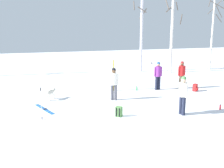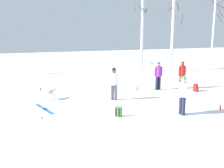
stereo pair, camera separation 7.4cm
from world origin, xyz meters
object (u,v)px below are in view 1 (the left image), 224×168
Objects in this scene: person_1 at (114,82)px; backpack_1 at (195,88)px; person_2 at (182,73)px; dog at (51,92)px; backpack_0 at (119,112)px; ski_poles_1 at (41,103)px; person_3 at (158,74)px; ski_pair_lying_0 at (44,109)px; water_bottle_0 at (137,89)px; ski_poles_0 at (151,74)px; birch_tree_1 at (141,24)px; birch_tree_3 at (213,31)px; ski_pair_planted_0 at (114,76)px; person_0 at (183,93)px; birch_tree_2 at (172,28)px; water_bottle_1 at (220,107)px.

backpack_1 is at bearing 4.37° from person_1.
person_2 is 7.94m from dog.
person_1 is 3.90× the size of backpack_0.
ski_poles_1 is 3.08× the size of backpack_1.
ski_pair_lying_0 is at bearing -163.78° from person_3.
backpack_0 is at bearing -121.61° from water_bottle_0.
backpack_0 reaches higher than water_bottle_0.
person_1 and person_2 have the same top height.
ski_poles_0 is 8.32m from ski_poles_1.
birch_tree_1 reaches higher than birch_tree_3.
person_3 is at bearing -104.33° from birch_tree_1.
ski_pair_lying_0 is at bearing -148.91° from ski_pair_planted_0.
ski_poles_1 is 0.18× the size of birch_tree_1.
person_0 is 1.00× the size of person_1.
person_0 is 0.24× the size of birch_tree_2.
dog is 0.53× the size of ski_poles_1.
person_2 is at bearing 58.89° from person_0.
backpack_1 is (5.81, 2.95, 0.00)m from backpack_0.
dog is 3.90m from ski_pair_planted_0.
dog is at bearing -151.12° from birch_tree_2.
birch_tree_1 is at bearing 75.67° from person_3.
backpack_0 is 4.87m from water_bottle_0.
dog is 3.15m from ski_poles_1.
ski_poles_0 is at bearing 36.27° from person_1.
ski_poles_1 is at bearing -141.26° from birch_tree_2.
ski_pair_lying_0 is at bearing -152.91° from birch_tree_3.
person_1 is 2.68m from water_bottle_0.
person_3 is 1.00m from ski_poles_0.
person_2 is (4.78, 1.25, 0.00)m from person_1.
dog is (-6.40, -0.36, -0.59)m from person_3.
person_0 is 6.34m from ski_pair_lying_0.
backpack_1 is 9.50m from birch_tree_3.
person_0 is 2.27m from water_bottle_1.
water_bottle_1 is at bearing -80.25° from ski_poles_0.
backpack_0 is (-5.36, -3.80, -0.77)m from person_2.
water_bottle_0 is (-3.25, 1.20, -0.09)m from backpack_1.
backpack_1 is (3.09, 3.53, -0.77)m from person_0.
person_3 is 4.65m from water_bottle_1.
person_1 is 9.79m from birch_tree_1.
water_bottle_1 is at bearing -29.10° from dog.
backpack_1 is at bearing 6.19° from ski_pair_lying_0.
person_0 is at bearing -38.61° from dog.
birch_tree_2 reaches higher than ski_poles_0.
ski_pair_planted_0 is 2.72m from ski_poles_0.
ski_pair_planted_0 is at bearing 13.52° from dog.
person_0 is 11.78m from birch_tree_1.
ski_pair_planted_0 is 4.22× the size of backpack_0.
backpack_1 is 0.06× the size of birch_tree_1.
ski_poles_0 is 5.57m from water_bottle_1.
dog is 0.11× the size of birch_tree_3.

